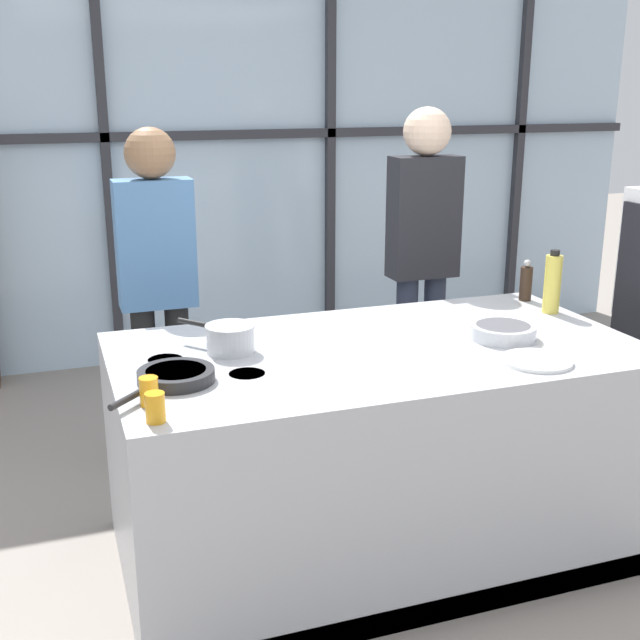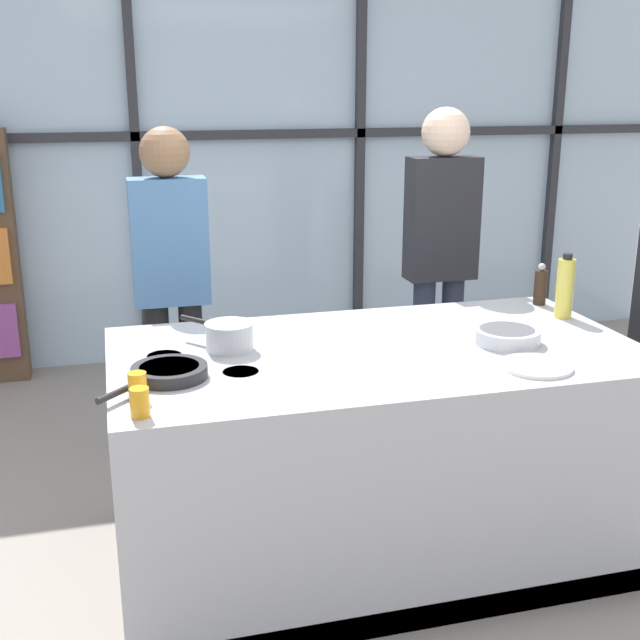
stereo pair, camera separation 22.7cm
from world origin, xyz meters
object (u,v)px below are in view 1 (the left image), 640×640
mixing_bowl (503,331)px  pepper_grinder (526,282)px  oil_bottle (552,283)px  juice_glass_far (149,391)px  spectator_far_left (157,275)px  spectator_center_left (423,246)px  juice_glass_near (155,407)px  saucepan (230,337)px  white_plate (537,361)px  frying_pan (175,376)px

mixing_bowl → pepper_grinder: 0.64m
oil_bottle → juice_glass_far: bearing=-164.8°
spectator_far_left → spectator_center_left: spectator_center_left is taller
pepper_grinder → juice_glass_near: pepper_grinder is taller
saucepan → white_plate: size_ratio=1.15×
spectator_far_left → oil_bottle: (1.62, -0.84, 0.03)m
white_plate → juice_glass_far: 1.40m
mixing_bowl → spectator_center_left: bearing=80.4°
spectator_far_left → white_plate: bearing=130.1°
spectator_far_left → mixing_bowl: 1.65m
pepper_grinder → frying_pan: bearing=-162.7°
saucepan → pepper_grinder: 1.52m
spectator_far_left → pepper_grinder: size_ratio=8.61×
oil_bottle → pepper_grinder: bearing=87.4°
spectator_center_left → saucepan: size_ratio=5.86×
spectator_center_left → mixing_bowl: bearing=80.4°
spectator_center_left → pepper_grinder: 0.67m
spectator_center_left → juice_glass_near: 2.20m
frying_pan → pepper_grinder: bearing=17.3°
saucepan → juice_glass_near: (-0.36, -0.57, -0.01)m
saucepan → juice_glass_near: 0.68m
white_plate → oil_bottle: oil_bottle is taller
spectator_center_left → juice_glass_near: spectator_center_left is taller
mixing_bowl → saucepan: bearing=169.4°
spectator_center_left → saucepan: 1.56m
frying_pan → pepper_grinder: pepper_grinder is taller
oil_bottle → juice_glass_near: oil_bottle is taller
frying_pan → oil_bottle: size_ratio=1.36×
saucepan → oil_bottle: 1.49m
frying_pan → mixing_bowl: size_ratio=1.46×
saucepan → oil_bottle: oil_bottle is taller
frying_pan → white_plate: (1.29, -0.23, -0.02)m
pepper_grinder → saucepan: bearing=-169.1°
saucepan → spectator_far_left: bearing=98.8°
spectator_center_left → white_plate: (-0.22, -1.40, -0.15)m
oil_bottle → spectator_far_left: bearing=152.6°
oil_bottle → pepper_grinder: (0.01, 0.22, -0.05)m
juice_glass_near → saucepan: bearing=57.7°
juice_glass_near → juice_glass_far: 0.14m
saucepan → oil_bottle: (1.48, 0.07, 0.08)m
saucepan → mixing_bowl: saucepan is taller
frying_pan → juice_glass_near: bearing=-109.2°
frying_pan → white_plate: 1.31m
juice_glass_near → oil_bottle: bearing=19.1°
mixing_bowl → oil_bottle: bearing=33.1°
saucepan → juice_glass_far: size_ratio=3.22×
white_plate → pepper_grinder: pepper_grinder is taller
mixing_bowl → spectator_far_left: bearing=137.6°
mixing_bowl → frying_pan: bearing=-177.5°
juice_glass_far → pepper_grinder: bearing=21.2°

